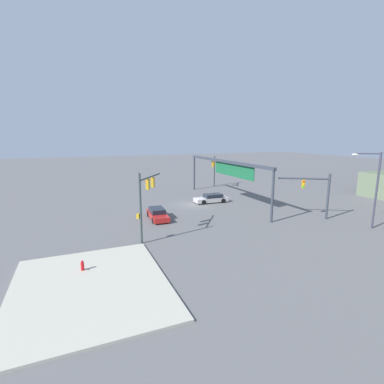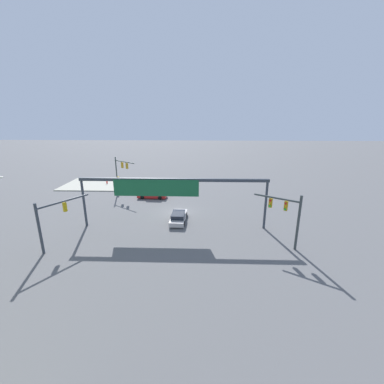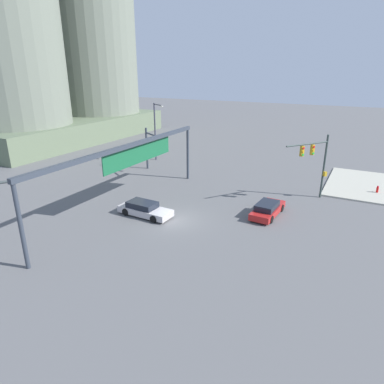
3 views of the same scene
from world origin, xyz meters
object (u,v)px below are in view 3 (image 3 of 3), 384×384
object	(u,v)px
traffic_signal_near_corner	(151,144)
sedan_car_waiting_far	(144,209)
sedan_car_approaching	(268,209)
fire_hydrant_on_curb	(377,189)
streetlamp_curved_arm	(156,127)
traffic_signal_opposite_side	(316,158)

from	to	relation	value
traffic_signal_near_corner	sedan_car_waiting_far	xyz separation A→B (m)	(-11.76, -7.22, -2.84)
traffic_signal_near_corner	sedan_car_approaching	world-z (taller)	traffic_signal_near_corner
sedan_car_approaching	sedan_car_waiting_far	world-z (taller)	same
fire_hydrant_on_curb	streetlamp_curved_arm	bearing A→B (deg)	87.77
streetlamp_curved_arm	sedan_car_approaching	size ratio (longest dim) A/B	1.64
sedan_car_waiting_far	fire_hydrant_on_curb	size ratio (longest dim) A/B	6.85
sedan_car_waiting_far	streetlamp_curved_arm	bearing A→B (deg)	122.39
traffic_signal_near_corner	sedan_car_waiting_far	world-z (taller)	traffic_signal_near_corner
traffic_signal_near_corner	fire_hydrant_on_curb	size ratio (longest dim) A/B	7.26
sedan_car_approaching	streetlamp_curved_arm	bearing A→B (deg)	61.90
sedan_car_approaching	traffic_signal_opposite_side	bearing A→B (deg)	-21.43
streetlamp_curved_arm	sedan_car_waiting_far	distance (m)	19.54
traffic_signal_opposite_side	streetlamp_curved_arm	size ratio (longest dim) A/B	0.80
streetlamp_curved_arm	sedan_car_waiting_far	xyz separation A→B (m)	(-16.55, -9.60, -3.95)
streetlamp_curved_arm	fire_hydrant_on_curb	xyz separation A→B (m)	(-1.07, -27.31, -4.04)
traffic_signal_opposite_side	sedan_car_waiting_far	world-z (taller)	traffic_signal_opposite_side
traffic_signal_near_corner	fire_hydrant_on_curb	bearing A→B (deg)	39.89
sedan_car_waiting_far	sedan_car_approaching	bearing A→B (deg)	30.21
traffic_signal_opposite_side	sedan_car_approaching	distance (m)	7.29
traffic_signal_near_corner	traffic_signal_opposite_side	world-z (taller)	traffic_signal_opposite_side
traffic_signal_near_corner	sedan_car_waiting_far	distance (m)	14.09
traffic_signal_near_corner	streetlamp_curved_arm	world-z (taller)	streetlamp_curved_arm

